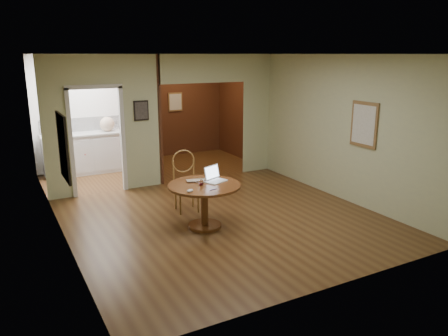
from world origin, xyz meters
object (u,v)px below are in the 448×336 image
dining_table (204,196)px  open_laptop (214,177)px  chair (185,177)px  closed_laptop (198,181)px

dining_table → open_laptop: (0.23, 0.11, 0.25)m
dining_table → open_laptop: open_laptop is taller
dining_table → open_laptop: size_ratio=2.87×
dining_table → chair: bearing=86.0°
chair → open_laptop: (0.16, -0.79, 0.18)m
dining_table → chair: 0.91m
chair → dining_table: bearing=-86.3°
open_laptop → closed_laptop: 0.27m
chair → closed_laptop: 0.77m
dining_table → closed_laptop: 0.25m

